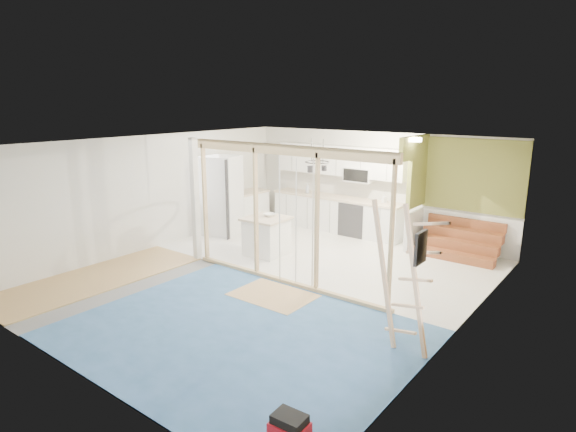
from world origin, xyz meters
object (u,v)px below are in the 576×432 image
Objects in this scene: island at (267,236)px; toolbox at (290,431)px; ladder at (403,279)px; fridge at (222,196)px.

toolbox is (4.07, -4.50, -0.26)m from island.
ladder is at bearing -29.57° from island.
fridge is at bearing 159.70° from island.
island is at bearing 161.58° from ladder.
fridge reaches higher than toolbox.
island is 4.66m from ladder.
island is at bearing -35.25° from fridge.
fridge reaches higher than island.
ladder is (4.13, -2.08, 0.62)m from island.
toolbox is 0.18× the size of ladder.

